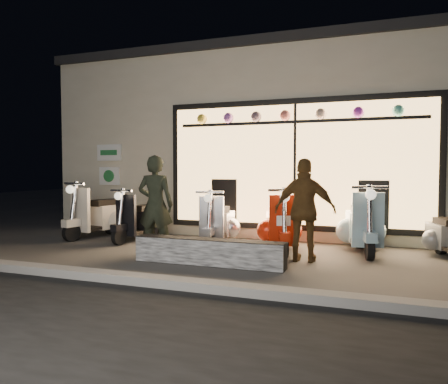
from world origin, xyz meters
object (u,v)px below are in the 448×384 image
Objects in this scene: scooter_red at (280,225)px; woman at (305,210)px; man at (155,205)px; scooter_silver at (219,223)px; graffiti_barrier at (209,252)px.

woman is (0.61, -0.93, 0.38)m from scooter_red.
scooter_red is 2.29m from man.
scooter_silver is at bearing 154.65° from scooter_red.
graffiti_barrier is 1.83m from scooter_red.
man reaches higher than woman.
scooter_silver is 1.27m from scooter_red.
scooter_red is 0.89× the size of man.
scooter_silver is 0.84× the size of man.
scooter_silver is 2.20m from woman.
graffiti_barrier is at bearing -79.93° from scooter_silver.
man reaches higher than scooter_red.
graffiti_barrier is 1.40× the size of man.
graffiti_barrier is 1.65× the size of scooter_silver.
woman is (1.87, -1.10, 0.41)m from scooter_silver.
woman reaches higher than scooter_red.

